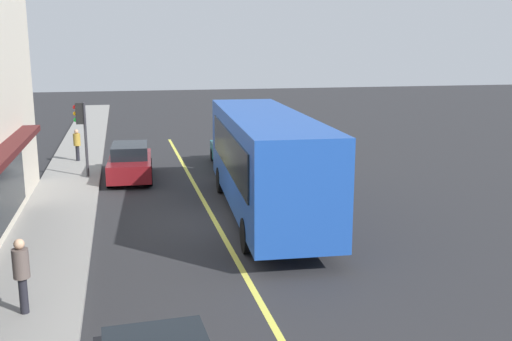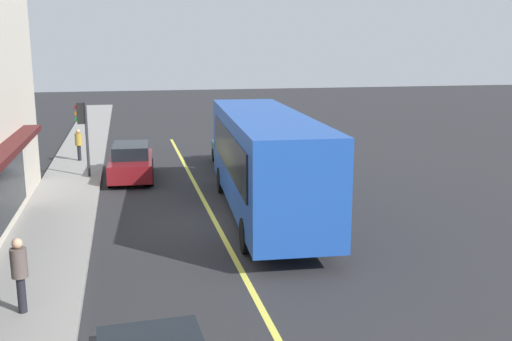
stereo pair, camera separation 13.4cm
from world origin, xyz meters
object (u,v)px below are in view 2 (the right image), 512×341
(pedestrian_mid_block, at_px, (19,269))
(car_teal, at_px, (234,151))
(bus, at_px, (265,159))
(traffic_light, at_px, (82,122))
(car_maroon, at_px, (131,162))
(pedestrian_at_corner, at_px, (79,142))

(pedestrian_mid_block, bearing_deg, car_teal, -26.16)
(bus, height_order, traffic_light, bus)
(bus, height_order, car_teal, bus)
(car_maroon, relative_size, pedestrian_mid_block, 2.66)
(bus, distance_m, pedestrian_mid_block, 9.43)
(car_teal, distance_m, pedestrian_at_corner, 7.71)
(car_maroon, xyz_separation_m, car_teal, (1.78, -4.88, 0.00))
(car_maroon, bearing_deg, pedestrian_at_corner, 31.04)
(car_teal, relative_size, pedestrian_mid_block, 2.67)
(traffic_light, height_order, car_maroon, traffic_light)
(bus, relative_size, pedestrian_mid_block, 6.85)
(car_maroon, height_order, pedestrian_mid_block, pedestrian_mid_block)
(car_maroon, distance_m, pedestrian_at_corner, 4.79)
(bus, xyz_separation_m, car_teal, (8.57, -0.53, -1.24))
(bus, bearing_deg, car_teal, -3.57)
(pedestrian_mid_block, bearing_deg, pedestrian_at_corner, -0.08)
(car_maroon, bearing_deg, car_teal, -69.94)
(pedestrian_at_corner, distance_m, pedestrian_mid_block, 17.31)
(pedestrian_at_corner, relative_size, pedestrian_mid_block, 0.95)
(bus, height_order, car_maroon, bus)
(bus, distance_m, traffic_light, 9.48)
(car_maroon, xyz_separation_m, pedestrian_mid_block, (-13.22, 2.49, 0.39))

